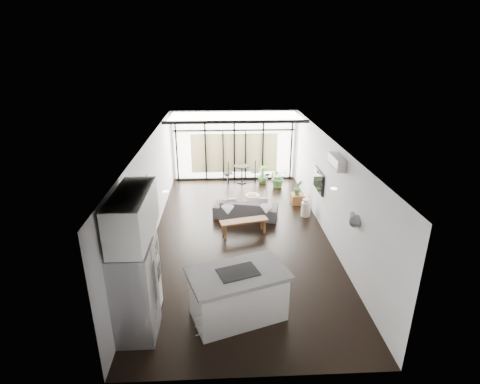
{
  "coord_description": "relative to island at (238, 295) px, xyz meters",
  "views": [
    {
      "loc": [
        -0.49,
        -9.67,
        5.21
      ],
      "look_at": [
        0.0,
        0.3,
        1.25
      ],
      "focal_mm": 28.0,
      "sensor_mm": 36.0,
      "label": 1
    }
  ],
  "objects": [
    {
      "name": "neighbour_building",
      "position": [
        0.23,
        8.41,
        0.58
      ],
      "size": [
        3.5,
        0.02,
        1.6
      ],
      "primitive_type": "cube",
      "color": "beige",
      "rests_on": "ground"
    },
    {
      "name": "plant_tall",
      "position": [
        1.9,
        7.36,
        -0.22
      ],
      "size": [
        0.88,
        0.93,
        0.61
      ],
      "primitive_type": "imported",
      "rotation": [
        0.0,
        0.0,
        0.24
      ],
      "color": "#406F31",
      "rests_on": "floor"
    },
    {
      "name": "cooktop",
      "position": [
        0.0,
        0.0,
        0.53
      ],
      "size": [
        0.91,
        0.75,
        0.01
      ],
      "primitive_type": "cube",
      "rotation": [
        0.0,
        0.0,
        0.33
      ],
      "color": "black",
      "rests_on": "island"
    },
    {
      "name": "wall_left",
      "position": [
        -2.27,
        3.46,
        0.88
      ],
      "size": [
        0.02,
        10.0,
        2.8
      ],
      "primitive_type": "cube",
      "color": "white",
      "rests_on": "ground"
    },
    {
      "name": "pendant_right",
      "position": [
        0.63,
        0.81,
        1.5
      ],
      "size": [
        0.26,
        0.26,
        0.18
      ],
      "primitive_type": "cone",
      "color": "silver",
      "rests_on": "ceiling"
    },
    {
      "name": "upper_cabinets",
      "position": [
        -1.89,
        -0.04,
        1.83
      ],
      "size": [
        0.62,
        1.75,
        0.86
      ],
      "primitive_type": "cube",
      "color": "white",
      "rests_on": "wall_left"
    },
    {
      "name": "bistro_set",
      "position": [
        0.51,
        7.95,
        -0.17
      ],
      "size": [
        1.56,
        0.81,
        0.71
      ],
      "primitive_type": "cube",
      "rotation": [
        0.0,
        0.0,
        0.15
      ],
      "color": "black",
      "rests_on": "floor"
    },
    {
      "name": "ac_unit",
      "position": [
        2.61,
        2.66,
        1.93
      ],
      "size": [
        0.22,
        0.9,
        0.3
      ],
      "primitive_type": "cube",
      "color": "silver",
      "rests_on": "wall_right"
    },
    {
      "name": "appliance_column",
      "position": [
        -1.92,
        0.31,
        0.62
      ],
      "size": [
        0.59,
        0.62,
        2.29
      ],
      "primitive_type": "cube",
      "color": "white",
      "rests_on": "floor"
    },
    {
      "name": "pendant_left",
      "position": [
        -0.17,
        0.81,
        1.5
      ],
      "size": [
        0.26,
        0.26,
        0.18
      ],
      "primitive_type": "cone",
      "color": "silver",
      "rests_on": "ceiling"
    },
    {
      "name": "wall_front",
      "position": [
        0.23,
        -1.54,
        0.88
      ],
      "size": [
        5.0,
        0.02,
        2.8
      ],
      "primitive_type": "cube",
      "color": "white",
      "rests_on": "ground"
    },
    {
      "name": "console_bench",
      "position": [
        0.33,
        3.56,
        -0.3
      ],
      "size": [
        1.44,
        0.67,
        0.45
      ],
      "primitive_type": "cube",
      "rotation": [
        0.0,
        0.0,
        0.24
      ],
      "color": "brown",
      "rests_on": "floor"
    },
    {
      "name": "floor",
      "position": [
        0.23,
        3.46,
        -0.52
      ],
      "size": [
        5.0,
        10.0,
        0.0
      ],
      "primitive_type": "cube",
      "color": "black",
      "rests_on": "ground"
    },
    {
      "name": "wall_back",
      "position": [
        0.23,
        8.46,
        0.88
      ],
      "size": [
        5.0,
        0.02,
        2.8
      ],
      "primitive_type": "cube",
      "color": "white",
      "rests_on": "ground"
    },
    {
      "name": "ceiling",
      "position": [
        0.23,
        3.46,
        2.28
      ],
      "size": [
        5.0,
        10.0,
        0.0
      ],
      "primitive_type": "cube",
      "color": "silver",
      "rests_on": "ground"
    },
    {
      "name": "skylight",
      "position": [
        0.23,
        7.46,
        2.25
      ],
      "size": [
        4.7,
        1.9,
        0.06
      ],
      "primitive_type": "cube",
      "color": "silver",
      "rests_on": "ceiling"
    },
    {
      "name": "sofa",
      "position": [
        0.46,
        4.74,
        -0.13
      ],
      "size": [
        2.11,
        1.02,
        0.79
      ],
      "primitive_type": "imported",
      "rotation": [
        0.0,
        0.0,
        2.92
      ],
      "color": "#454548",
      "rests_on": "floor"
    },
    {
      "name": "tv",
      "position": [
        2.69,
        4.46,
        0.78
      ],
      "size": [
        0.05,
        1.1,
        0.65
      ],
      "primitive_type": "cube",
      "color": "black",
      "rests_on": "wall_right"
    },
    {
      "name": "crate",
      "position": [
        2.33,
        5.73,
        -0.36
      ],
      "size": [
        0.44,
        0.44,
        0.33
      ],
      "primitive_type": "cube",
      "rotation": [
        0.0,
        0.0,
        0.01
      ],
      "color": "brown",
      "rests_on": "floor"
    },
    {
      "name": "fridge",
      "position": [
        -1.93,
        -0.39,
        0.4
      ],
      "size": [
        0.72,
        0.9,
        1.86
      ],
      "primitive_type": "cube",
      "color": "#9E9EA3",
      "rests_on": "floor"
    },
    {
      "name": "wall_right",
      "position": [
        2.73,
        3.46,
        0.88
      ],
      "size": [
        0.02,
        10.0,
        2.8
      ],
      "primitive_type": "cube",
      "color": "white",
      "rests_on": "ground"
    },
    {
      "name": "framed_art",
      "position": [
        -2.24,
        2.96,
        1.03
      ],
      "size": [
        0.04,
        0.7,
        0.9
      ],
      "primitive_type": "cube",
      "color": "black",
      "rests_on": "wall_left"
    },
    {
      "name": "plant_crate",
      "position": [
        2.33,
        5.73,
        -0.08
      ],
      "size": [
        0.36,
        0.57,
        0.24
      ],
      "primitive_type": "imported",
      "rotation": [
        0.0,
        0.0,
        0.13
      ],
      "color": "#406F31",
      "rests_on": "crate"
    },
    {
      "name": "glazing",
      "position": [
        0.23,
        8.34,
        0.88
      ],
      "size": [
        5.0,
        0.2,
        2.8
      ],
      "primitive_type": "cube",
      "color": "black",
      "rests_on": "ground"
    },
    {
      "name": "island",
      "position": [
        0.0,
        0.0,
        0.0
      ],
      "size": [
        2.19,
        1.71,
        1.05
      ],
      "primitive_type": "cube",
      "rotation": [
        0.0,
        0.0,
        0.33
      ],
      "color": "white",
      "rests_on": "floor"
    },
    {
      "name": "milk_can",
      "position": [
        2.41,
        4.71,
        -0.23
      ],
      "size": [
        0.3,
        0.3,
        0.59
      ],
      "primitive_type": "cylinder",
      "rotation": [
        0.0,
        0.0,
        0.01
      ],
      "color": "silver",
      "rests_on": "floor"
    },
    {
      "name": "pouf",
      "position": [
        0.75,
        5.6,
        -0.32
      ],
      "size": [
        0.64,
        0.64,
        0.4
      ],
      "primitive_type": "cylinder",
      "rotation": [
        0.0,
        0.0,
        -0.33
      ],
      "color": "beige",
      "rests_on": "floor"
    },
    {
      "name": "plant_med",
      "position": [
        1.34,
        7.84,
        -0.32
      ],
      "size": [
        0.75,
        0.82,
        0.4
      ],
      "primitive_type": "imported",
      "rotation": [
        0.0,
        0.0,
        -0.63
      ],
      "color": "#406F31",
      "rests_on": "floor"
    }
  ]
}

